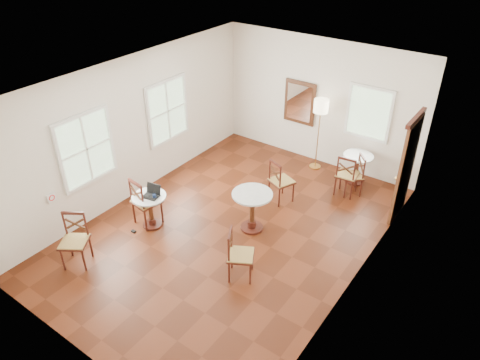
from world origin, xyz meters
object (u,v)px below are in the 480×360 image
(laptop, at_px, (152,193))
(chair_back_b, at_px, (353,175))
(chair_mid_b, at_px, (239,255))
(water_glass, at_px, (154,193))
(chair_mid_a, at_px, (281,181))
(mouse, at_px, (149,196))
(power_adapter, at_px, (134,231))
(chair_near_b, at_px, (75,240))
(floor_lamp, at_px, (321,111))
(navy_mug, at_px, (154,196))
(cafe_table_back, at_px, (357,166))
(chair_back_a, at_px, (347,175))
(cafe_table_near, at_px, (150,207))
(chair_near_a, at_px, (145,201))
(cafe_table_mid, at_px, (252,207))

(laptop, bearing_deg, chair_back_b, 40.49)
(chair_mid_b, height_order, water_glass, chair_mid_b)
(chair_back_b, distance_m, water_glass, 4.25)
(chair_mid_a, height_order, chair_back_b, chair_mid_a)
(chair_mid_a, relative_size, mouse, 11.77)
(mouse, bearing_deg, chair_back_b, 56.58)
(chair_mid_a, bearing_deg, power_adapter, 78.91)
(laptop, bearing_deg, chair_near_b, -112.59)
(floor_lamp, xyz_separation_m, navy_mug, (-1.43, -3.93, -0.73))
(cafe_table_back, bearing_deg, water_glass, -124.33)
(chair_mid_a, height_order, laptop, chair_mid_a)
(laptop, height_order, navy_mug, laptop)
(water_glass, bearing_deg, cafe_table_back, 55.67)
(chair_back_a, xyz_separation_m, navy_mug, (-2.50, -3.26, 0.25))
(laptop, relative_size, navy_mug, 3.56)
(chair_back_b, relative_size, water_glass, 10.09)
(cafe_table_near, relative_size, cafe_table_back, 1.00)
(chair_near_a, height_order, mouse, chair_near_a)
(chair_mid_a, xyz_separation_m, chair_back_a, (1.03, 1.05, -0.00))
(chair_back_b, bearing_deg, mouse, -79.25)
(cafe_table_near, relative_size, chair_mid_a, 0.72)
(chair_back_b, relative_size, mouse, 11.05)
(floor_lamp, relative_size, water_glass, 19.11)
(navy_mug, bearing_deg, cafe_table_mid, 34.51)
(chair_back_b, bearing_deg, laptop, -79.55)
(floor_lamp, distance_m, power_adapter, 4.87)
(power_adapter, bearing_deg, water_glass, 66.73)
(cafe_table_mid, height_order, chair_mid_a, chair_mid_a)
(chair_mid_a, xyz_separation_m, mouse, (-1.59, -2.24, 0.23))
(chair_mid_a, relative_size, chair_mid_b, 1.03)
(cafe_table_back, bearing_deg, floor_lamp, 175.21)
(cafe_table_back, xyz_separation_m, chair_back_b, (0.11, -0.47, 0.02))
(chair_back_a, relative_size, laptop, 2.81)
(chair_near_a, xyz_separation_m, chair_back_a, (2.77, 3.27, -0.04))
(chair_mid_b, xyz_separation_m, floor_lamp, (-0.66, 4.09, 1.00))
(chair_near_a, xyz_separation_m, laptop, (0.17, 0.05, 0.23))
(chair_back_a, bearing_deg, cafe_table_mid, 60.84)
(chair_near_a, height_order, power_adapter, chair_near_a)
(chair_back_b, bearing_deg, water_glass, -79.71)
(chair_mid_a, xyz_separation_m, floor_lamp, (-0.03, 1.71, 0.99))
(cafe_table_near, xyz_separation_m, chair_back_a, (2.64, 3.28, 0.05))
(chair_near_a, distance_m, laptop, 0.29)
(cafe_table_near, relative_size, cafe_table_mid, 0.85)
(laptop, distance_m, water_glass, 0.05)
(cafe_table_back, bearing_deg, chair_mid_a, -122.18)
(cafe_table_back, xyz_separation_m, laptop, (-2.59, -3.80, 0.32))
(cafe_table_mid, distance_m, mouse, 1.98)
(cafe_table_mid, xyz_separation_m, navy_mug, (-1.53, -1.05, 0.23))
(chair_near_a, relative_size, chair_near_b, 1.06)
(chair_near_b, xyz_separation_m, chair_back_b, (3.03, 4.91, -0.03))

